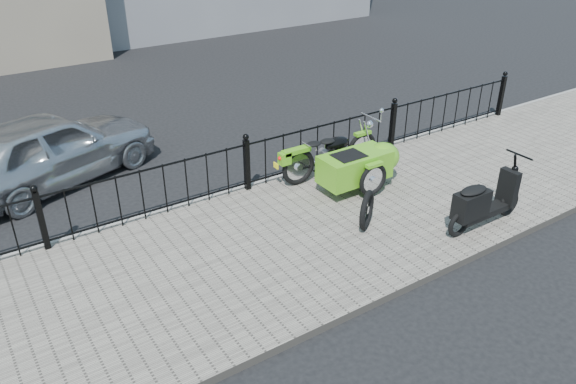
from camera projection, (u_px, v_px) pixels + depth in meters
ground at (287, 225)px, 9.33m from camera, size 120.00×120.00×0.00m
sidewalk at (304, 236)px, 8.93m from camera, size 30.00×3.80×0.12m
curb at (244, 189)px, 10.36m from camera, size 30.00×0.10×0.12m
iron_fence at (247, 166)px, 10.01m from camera, size 14.11×0.11×1.08m
motorcycle_sidecar at (357, 161)px, 10.15m from camera, size 2.28×1.48×0.98m
scooter at (482, 203)px, 8.86m from camera, size 1.65×0.48×1.12m
spare_tire at (367, 210)px, 8.88m from camera, size 0.59×0.45×0.66m
sedan_car at (49, 149)px, 10.42m from camera, size 4.36×2.91×1.38m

